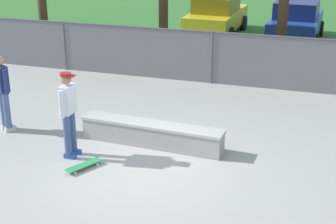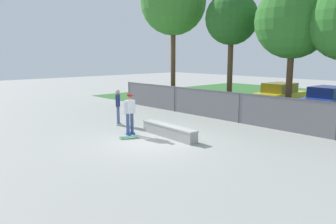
{
  "view_description": "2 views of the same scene",
  "coord_description": "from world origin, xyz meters",
  "px_view_note": "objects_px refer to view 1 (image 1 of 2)",
  "views": [
    {
      "loc": [
        3.19,
        -8.64,
        4.81
      ],
      "look_at": [
        0.25,
        0.74,
        1.0
      ],
      "focal_mm": 54.69,
      "sensor_mm": 36.0,
      "label": 1
    },
    {
      "loc": [
        10.04,
        -8.37,
        3.53
      ],
      "look_at": [
        -0.01,
        0.86,
        1.17
      ],
      "focal_mm": 35.22,
      "sensor_mm": 36.0,
      "label": 2
    }
  ],
  "objects_px": {
    "skateboarder": "(68,111)",
    "bystander": "(3,90)",
    "concrete_ledge": "(152,134)",
    "car_yellow": "(216,15)",
    "car_blue": "(296,21)",
    "skateboard": "(84,165)"
  },
  "relations": [
    {
      "from": "concrete_ledge",
      "to": "skateboarder",
      "type": "distance_m",
      "value": 1.93
    },
    {
      "from": "concrete_ledge",
      "to": "skateboarder",
      "type": "xyz_separation_m",
      "value": [
        -1.45,
        -1.02,
        0.76
      ]
    },
    {
      "from": "skateboarder",
      "to": "car_yellow",
      "type": "height_order",
      "value": "skateboarder"
    },
    {
      "from": "skateboard",
      "to": "bystander",
      "type": "height_order",
      "value": "bystander"
    },
    {
      "from": "concrete_ledge",
      "to": "car_blue",
      "type": "xyz_separation_m",
      "value": [
        2.25,
        11.14,
        0.57
      ]
    },
    {
      "from": "concrete_ledge",
      "to": "bystander",
      "type": "xyz_separation_m",
      "value": [
        -3.57,
        -0.21,
        0.74
      ]
    },
    {
      "from": "car_yellow",
      "to": "car_blue",
      "type": "xyz_separation_m",
      "value": [
        3.29,
        -0.26,
        0.0
      ]
    },
    {
      "from": "skateboarder",
      "to": "car_blue",
      "type": "distance_m",
      "value": 12.71
    },
    {
      "from": "concrete_ledge",
      "to": "bystander",
      "type": "distance_m",
      "value": 3.65
    },
    {
      "from": "skateboarder",
      "to": "skateboard",
      "type": "bearing_deg",
      "value": -41.43
    },
    {
      "from": "skateboarder",
      "to": "skateboard",
      "type": "distance_m",
      "value": 1.18
    },
    {
      "from": "concrete_ledge",
      "to": "skateboarder",
      "type": "bearing_deg",
      "value": -144.94
    },
    {
      "from": "car_yellow",
      "to": "bystander",
      "type": "bearing_deg",
      "value": -102.25
    },
    {
      "from": "car_blue",
      "to": "skateboard",
      "type": "bearing_deg",
      "value": -104.19
    },
    {
      "from": "concrete_ledge",
      "to": "car_yellow",
      "type": "height_order",
      "value": "car_yellow"
    },
    {
      "from": "skateboard",
      "to": "car_blue",
      "type": "distance_m",
      "value": 13.03
    },
    {
      "from": "skateboarder",
      "to": "bystander",
      "type": "bearing_deg",
      "value": 159.12
    },
    {
      "from": "skateboarder",
      "to": "car_blue",
      "type": "height_order",
      "value": "skateboarder"
    },
    {
      "from": "car_blue",
      "to": "car_yellow",
      "type": "bearing_deg",
      "value": 175.57
    },
    {
      "from": "concrete_ledge",
      "to": "car_yellow",
      "type": "xyz_separation_m",
      "value": [
        -1.05,
        11.39,
        0.57
      ]
    },
    {
      "from": "car_blue",
      "to": "bystander",
      "type": "bearing_deg",
      "value": -117.12
    },
    {
      "from": "car_yellow",
      "to": "skateboarder",
      "type": "bearing_deg",
      "value": -91.86
    }
  ]
}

